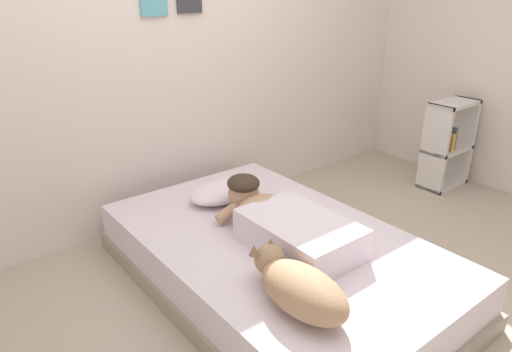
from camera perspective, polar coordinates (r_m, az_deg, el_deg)
The scene contains 9 objects.
ground_plane at distance 2.72m, azimuth 7.26°, elevation -15.11°, with size 13.42×13.42×0.00m, color tan.
back_wall at distance 3.38m, azimuth -10.56°, elevation 15.39°, with size 4.71×0.12×2.50m.
bed at distance 2.75m, azimuth 2.46°, elevation -10.39°, with size 1.30×2.09×0.32m.
pillow at distance 3.11m, azimuth -3.74°, elevation -1.85°, with size 0.52×0.32×0.11m, color silver.
person_lying at distance 2.61m, azimuth 3.26°, elevation -5.66°, with size 0.43×0.92×0.27m.
dog at distance 2.11m, azimuth 5.25°, elevation -13.37°, with size 0.26×0.57×0.21m.
coffee_cup at distance 2.96m, azimuth 0.75°, elevation -3.51°, with size 0.12×0.09×0.07m.
cell_phone at distance 2.23m, azimuth 7.53°, elevation -14.31°, with size 0.07×0.14×0.01m, color black.
bookshelf at distance 4.30m, azimuth 22.37°, elevation 3.60°, with size 0.45×0.24×0.75m.
Camera 1 is at (-1.58, -1.47, 1.65)m, focal length 32.59 mm.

